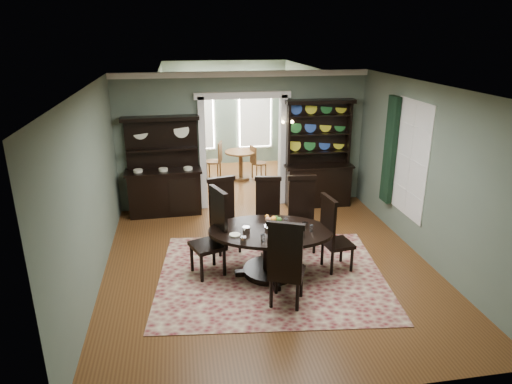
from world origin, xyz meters
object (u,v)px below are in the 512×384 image
dining_table (270,243)px  sideboard (164,181)px  welsh_dresser (318,168)px  parlor_table (241,161)px

dining_table → sideboard: size_ratio=1.04×
dining_table → welsh_dresser: bearing=71.5°
dining_table → sideboard: bearing=131.1°
welsh_dresser → parlor_table: welsh_dresser is taller
dining_table → parlor_table: dining_table is taller
dining_table → sideboard: sideboard is taller
sideboard → welsh_dresser: size_ratio=0.89×
parlor_table → sideboard: bearing=-133.0°
sideboard → parlor_table: bearing=45.4°
sideboard → dining_table: bearing=-61.6°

